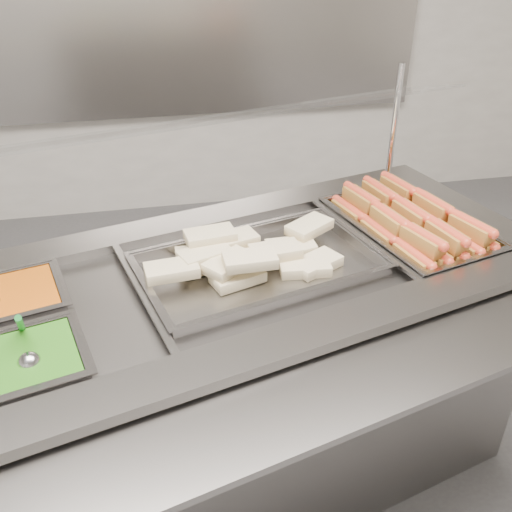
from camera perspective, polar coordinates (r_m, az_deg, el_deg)
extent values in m
cube|color=#A09B96|center=(3.30, -10.64, 23.64)|extent=(3.00, 0.04, 1.20)
cube|color=slate|center=(1.76, -1.34, -12.56)|extent=(1.73, 1.06, 0.78)
cube|color=gray|center=(1.28, 4.43, -8.17)|extent=(1.66, 0.54, 0.03)
cube|color=gray|center=(1.76, -5.83, 3.52)|extent=(1.66, 0.54, 0.03)
cube|color=gray|center=(1.92, 20.18, 4.21)|extent=(0.24, 0.52, 0.03)
cube|color=black|center=(1.56, -1.47, -4.59)|extent=(1.53, 0.87, 0.02)
cube|color=gray|center=(1.68, 10.50, 1.99)|extent=(0.15, 0.50, 0.01)
cube|color=gray|center=(1.43, -11.35, -3.63)|extent=(0.15, 0.50, 0.01)
cube|color=gray|center=(1.21, 7.95, -13.23)|extent=(1.61, 0.63, 0.02)
cylinder|color=silver|center=(1.99, 13.65, 12.69)|extent=(0.02, 0.02, 0.39)
cube|color=silver|center=(1.51, -4.73, 13.42)|extent=(1.49, 0.63, 0.08)
cube|color=#BA3E0A|center=(1.53, -23.74, -4.77)|extent=(0.29, 0.25, 0.08)
cube|color=#1E6910|center=(1.32, -22.66, -10.79)|extent=(0.29, 0.25, 0.08)
cube|color=#8C5B1D|center=(1.62, 15.45, -0.41)|extent=(0.08, 0.14, 0.05)
cylinder|color=#D24825|center=(1.61, 15.55, 0.19)|extent=(0.06, 0.15, 0.03)
cube|color=#8C5B1D|center=(1.72, 12.16, 2.04)|extent=(0.08, 0.14, 0.05)
cylinder|color=#D24825|center=(1.71, 12.23, 2.62)|extent=(0.06, 0.15, 0.03)
cube|color=#8C5B1D|center=(1.83, 9.24, 4.24)|extent=(0.08, 0.14, 0.05)
cylinder|color=#D24825|center=(1.82, 9.28, 4.75)|extent=(0.06, 0.15, 0.03)
cube|color=#8C5B1D|center=(1.65, 16.93, 0.09)|extent=(0.08, 0.14, 0.05)
cylinder|color=#D24825|center=(1.64, 17.03, 0.63)|extent=(0.06, 0.15, 0.03)
cube|color=#8C5B1D|center=(1.75, 13.61, 2.44)|extent=(0.08, 0.14, 0.05)
cylinder|color=#D24825|center=(1.74, 13.68, 2.98)|extent=(0.06, 0.15, 0.03)
cube|color=#8C5B1D|center=(1.86, 10.65, 4.48)|extent=(0.08, 0.14, 0.05)
cylinder|color=#D24825|center=(1.85, 10.71, 5.07)|extent=(0.07, 0.15, 0.03)
cube|color=#8C5B1D|center=(1.69, 18.35, 0.43)|extent=(0.08, 0.14, 0.05)
cylinder|color=#D24825|center=(1.68, 18.47, 1.06)|extent=(0.07, 0.15, 0.03)
cube|color=#8C5B1D|center=(1.78, 15.03, 2.78)|extent=(0.08, 0.14, 0.05)
cylinder|color=#D24825|center=(1.77, 15.11, 3.34)|extent=(0.06, 0.15, 0.03)
cube|color=#8C5B1D|center=(1.89, 12.04, 4.83)|extent=(0.08, 0.14, 0.05)
cylinder|color=#D24825|center=(1.88, 12.11, 5.37)|extent=(0.06, 0.15, 0.03)
cube|color=#8C5B1D|center=(1.72, 19.74, 0.92)|extent=(0.08, 0.14, 0.05)
cylinder|color=#D24825|center=(1.71, 19.85, 1.46)|extent=(0.06, 0.15, 0.03)
cube|color=#8C5B1D|center=(1.82, 16.40, 3.16)|extent=(0.08, 0.14, 0.05)
cylinder|color=#D24825|center=(1.81, 16.49, 3.69)|extent=(0.07, 0.15, 0.03)
cube|color=#8C5B1D|center=(1.92, 13.40, 5.17)|extent=(0.08, 0.14, 0.05)
cylinder|color=#D24825|center=(1.91, 13.46, 5.67)|extent=(0.06, 0.15, 0.03)
cube|color=#8C5B1D|center=(1.76, 21.04, 1.32)|extent=(0.08, 0.14, 0.05)
cylinder|color=#D24825|center=(1.75, 21.15, 1.85)|extent=(0.06, 0.15, 0.03)
cube|color=#8C5B1D|center=(1.85, 17.69, 3.44)|extent=(0.08, 0.14, 0.05)
cylinder|color=#D24825|center=(1.84, 17.79, 4.01)|extent=(0.07, 0.15, 0.03)
cube|color=#8C5B1D|center=(1.95, 14.67, 5.38)|extent=(0.08, 0.14, 0.05)
cylinder|color=#D24825|center=(1.95, 14.75, 5.94)|extent=(0.07, 0.15, 0.03)
cube|color=#8C5B1D|center=(1.62, 16.32, 1.41)|extent=(0.09, 0.14, 0.05)
cylinder|color=#D24825|center=(1.61, 16.42, 2.02)|extent=(0.07, 0.15, 0.03)
cube|color=#8C5B1D|center=(1.70, 13.17, 3.45)|extent=(0.08, 0.14, 0.05)
cylinder|color=#D24825|center=(1.69, 13.25, 4.04)|extent=(0.06, 0.15, 0.03)
cube|color=#8C5B1D|center=(1.82, 10.41, 5.56)|extent=(0.08, 0.14, 0.05)
cylinder|color=#D24825|center=(1.81, 10.47, 6.12)|extent=(0.07, 0.15, 0.03)
cube|color=#8C5B1D|center=(1.66, 18.49, 1.82)|extent=(0.08, 0.14, 0.05)
cylinder|color=#D24825|center=(1.65, 18.61, 2.42)|extent=(0.06, 0.15, 0.03)
cube|color=#8C5B1D|center=(1.75, 15.24, 4.00)|extent=(0.08, 0.14, 0.05)
cylinder|color=#D24825|center=(1.75, 15.33, 4.57)|extent=(0.06, 0.15, 0.03)
cube|color=#8C5B1D|center=(1.87, 12.22, 6.08)|extent=(0.07, 0.14, 0.05)
cylinder|color=#D24825|center=(1.86, 12.29, 6.63)|extent=(0.06, 0.15, 0.03)
cube|color=#8C5B1D|center=(1.72, 20.72, 2.52)|extent=(0.09, 0.14, 0.05)
cylinder|color=#D24825|center=(1.72, 20.84, 3.09)|extent=(0.07, 0.15, 0.03)
cube|color=#8C5B1D|center=(1.82, 17.22, 4.72)|extent=(0.08, 0.14, 0.05)
cylinder|color=#D24825|center=(1.81, 17.32, 5.27)|extent=(0.06, 0.15, 0.03)
cube|color=#8C5B1D|center=(1.92, 14.02, 6.54)|extent=(0.08, 0.14, 0.05)
cylinder|color=#D24825|center=(1.91, 14.10, 7.08)|extent=(0.07, 0.15, 0.03)
cube|color=#CBB988|center=(1.54, -5.11, -0.64)|extent=(0.15, 0.12, 0.03)
cube|color=#CBB988|center=(1.54, 6.06, -0.74)|extent=(0.15, 0.13, 0.03)
cube|color=#CBB988|center=(1.58, 3.30, 0.55)|extent=(0.15, 0.11, 0.03)
cube|color=#CBB988|center=(1.54, -1.11, -0.49)|extent=(0.15, 0.11, 0.03)
cube|color=#CBB988|center=(1.60, 3.51, 0.88)|extent=(0.14, 0.08, 0.03)
cube|color=#CBB988|center=(1.47, -1.86, -2.12)|extent=(0.15, 0.11, 0.03)
cube|color=#CBB988|center=(1.57, -5.57, 0.06)|extent=(0.13, 0.08, 0.03)
cube|color=#CBB988|center=(1.52, 4.89, -1.11)|extent=(0.14, 0.09, 0.03)
cube|color=#CBB988|center=(1.53, 1.95, 0.47)|extent=(0.14, 0.09, 0.03)
cube|color=#CBB988|center=(1.48, -2.67, -0.76)|extent=(0.15, 0.14, 0.03)
cube|color=#CBB988|center=(1.51, -5.16, 0.13)|extent=(0.15, 0.12, 0.03)
cube|color=#CBB988|center=(1.57, -2.34, 1.58)|extent=(0.15, 0.11, 0.03)
cube|color=#CBB988|center=(1.46, -8.43, -1.41)|extent=(0.14, 0.09, 0.03)
cube|color=#CBB988|center=(1.65, 5.35, 2.92)|extent=(0.15, 0.14, 0.03)
cube|color=#CBB988|center=(1.55, -4.61, 2.02)|extent=(0.14, 0.09, 0.03)
cube|color=#CBB988|center=(1.44, -0.61, -0.39)|extent=(0.14, 0.08, 0.03)
sphere|color=#A8A9AD|center=(1.29, -21.67, -9.94)|extent=(0.05, 0.05, 0.05)
cylinder|color=#157B2A|center=(1.31, -22.52, -6.26)|extent=(0.04, 0.11, 0.11)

